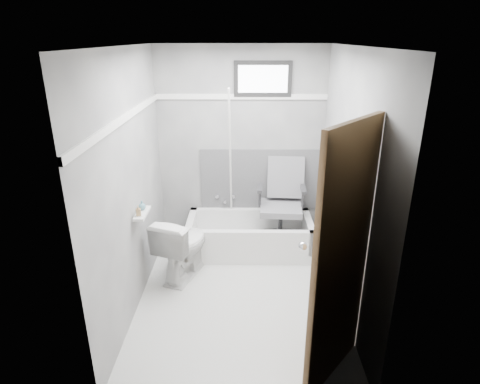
{
  "coord_description": "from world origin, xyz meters",
  "views": [
    {
      "loc": [
        0.04,
        -3.43,
        2.48
      ],
      "look_at": [
        0.0,
        0.35,
        1.0
      ],
      "focal_mm": 30.0,
      "sensor_mm": 36.0,
      "label": 1
    }
  ],
  "objects_px": {
    "soap_bottle_a": "(138,210)",
    "toilet": "(183,246)",
    "office_chair": "(281,203)",
    "soap_bottle_b": "(142,205)",
    "bathtub": "(250,235)",
    "door": "(392,286)"
  },
  "relations": [
    {
      "from": "door",
      "to": "soap_bottle_a",
      "type": "bearing_deg",
      "value": 147.21
    },
    {
      "from": "soap_bottle_a",
      "to": "soap_bottle_b",
      "type": "height_order",
      "value": "soap_bottle_a"
    },
    {
      "from": "toilet",
      "to": "door",
      "type": "height_order",
      "value": "door"
    },
    {
      "from": "soap_bottle_a",
      "to": "toilet",
      "type": "bearing_deg",
      "value": 53.06
    },
    {
      "from": "toilet",
      "to": "soap_bottle_b",
      "type": "bearing_deg",
      "value": 61.75
    },
    {
      "from": "toilet",
      "to": "soap_bottle_a",
      "type": "xyz_separation_m",
      "value": [
        -0.32,
        -0.43,
        0.61
      ]
    },
    {
      "from": "bathtub",
      "to": "door",
      "type": "height_order",
      "value": "door"
    },
    {
      "from": "bathtub",
      "to": "soap_bottle_b",
      "type": "xyz_separation_m",
      "value": [
        -1.05,
        -0.83,
        0.75
      ]
    },
    {
      "from": "bathtub",
      "to": "toilet",
      "type": "distance_m",
      "value": 0.92
    },
    {
      "from": "bathtub",
      "to": "soap_bottle_a",
      "type": "xyz_separation_m",
      "value": [
        -1.05,
        -0.97,
        0.76
      ]
    },
    {
      "from": "bathtub",
      "to": "toilet",
      "type": "height_order",
      "value": "toilet"
    },
    {
      "from": "bathtub",
      "to": "soap_bottle_a",
      "type": "height_order",
      "value": "soap_bottle_a"
    },
    {
      "from": "toilet",
      "to": "soap_bottle_a",
      "type": "relative_size",
      "value": 7.37
    },
    {
      "from": "door",
      "to": "soap_bottle_a",
      "type": "relative_size",
      "value": 20.33
    },
    {
      "from": "bathtub",
      "to": "soap_bottle_b",
      "type": "height_order",
      "value": "soap_bottle_b"
    },
    {
      "from": "toilet",
      "to": "soap_bottle_b",
      "type": "relative_size",
      "value": 8.1
    },
    {
      "from": "bathtub",
      "to": "soap_bottle_b",
      "type": "bearing_deg",
      "value": -141.59
    },
    {
      "from": "office_chair",
      "to": "toilet",
      "type": "height_order",
      "value": "office_chair"
    },
    {
      "from": "office_chair",
      "to": "soap_bottle_b",
      "type": "relative_size",
      "value": 11.19
    },
    {
      "from": "door",
      "to": "soap_bottle_b",
      "type": "relative_size",
      "value": 22.33
    },
    {
      "from": "soap_bottle_a",
      "to": "soap_bottle_b",
      "type": "relative_size",
      "value": 1.1
    },
    {
      "from": "office_chair",
      "to": "door",
      "type": "height_order",
      "value": "door"
    }
  ]
}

